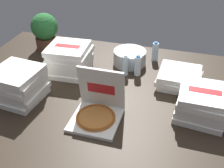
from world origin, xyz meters
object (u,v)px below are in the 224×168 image
object	(u,v)px
pizza_stack_center_near	(70,59)
open_pizza_box	(97,109)
pizza_stack_left_far	(203,104)
pizza_stack_left_mid	(180,78)
water_bottle_1	(125,65)
water_bottle_0	(138,66)
water_bottle_2	(155,52)
ice_bucket	(129,57)
pizza_stack_right_near	(18,84)
potted_plant	(45,30)

from	to	relation	value
pizza_stack_center_near	open_pizza_box	bearing A→B (deg)	-50.47
pizza_stack_left_far	pizza_stack_left_mid	bearing A→B (deg)	116.19
pizza_stack_center_near	water_bottle_1	distance (m)	0.57
open_pizza_box	water_bottle_0	xyz separation A→B (m)	(0.18, 0.74, 0.02)
pizza_stack_left_mid	water_bottle_1	xyz separation A→B (m)	(-0.55, 0.04, 0.03)
pizza_stack_center_near	water_bottle_2	world-z (taller)	pizza_stack_center_near
water_bottle_0	water_bottle_2	size ratio (longest dim) A/B	1.00
ice_bucket	pizza_stack_right_near	bearing A→B (deg)	-132.07
pizza_stack_left_far	water_bottle_2	size ratio (longest dim) A/B	2.02
pizza_stack_center_near	pizza_stack_left_mid	size ratio (longest dim) A/B	0.97
pizza_stack_left_mid	ice_bucket	distance (m)	0.62
pizza_stack_right_near	water_bottle_2	size ratio (longest dim) A/B	1.97
open_pizza_box	pizza_stack_center_near	size ratio (longest dim) A/B	0.96
open_pizza_box	pizza_stack_center_near	world-z (taller)	open_pizza_box
open_pizza_box	pizza_stack_center_near	xyz separation A→B (m)	(-0.50, 0.60, 0.06)
ice_bucket	open_pizza_box	bearing A→B (deg)	-92.88
pizza_stack_center_near	water_bottle_2	size ratio (longest dim) A/B	1.94
pizza_stack_left_mid	potted_plant	world-z (taller)	potted_plant
pizza_stack_left_far	pizza_stack_right_near	bearing A→B (deg)	-172.81
pizza_stack_left_far	water_bottle_0	distance (m)	0.79
water_bottle_2	pizza_stack_left_mid	bearing A→B (deg)	-54.78
water_bottle_1	water_bottle_2	bearing A→B (deg)	57.45
pizza_stack_center_near	potted_plant	bearing A→B (deg)	138.35
pizza_stack_center_near	potted_plant	distance (m)	0.67
pizza_stack_right_near	water_bottle_1	size ratio (longest dim) A/B	1.97
open_pizza_box	ice_bucket	xyz separation A→B (m)	(0.05, 0.94, -0.01)
pizza_stack_left_far	water_bottle_0	bearing A→B (deg)	142.39
pizza_stack_right_near	water_bottle_1	bearing A→B (deg)	39.10
open_pizza_box	potted_plant	xyz separation A→B (m)	(-1.00, 1.05, 0.14)
open_pizza_box	water_bottle_0	size ratio (longest dim) A/B	1.86
water_bottle_0	potted_plant	xyz separation A→B (m)	(-1.18, 0.31, 0.12)
water_bottle_1	potted_plant	xyz separation A→B (m)	(-1.05, 0.33, 0.12)
open_pizza_box	ice_bucket	bearing A→B (deg)	87.12
pizza_stack_left_mid	pizza_stack_left_far	bearing A→B (deg)	-63.81
open_pizza_box	water_bottle_2	bearing A→B (deg)	74.65
open_pizza_box	pizza_stack_left_mid	xyz separation A→B (m)	(0.60, 0.67, -0.01)
pizza_stack_left_mid	water_bottle_0	bearing A→B (deg)	170.57
open_pizza_box	water_bottle_1	xyz separation A→B (m)	(0.06, 0.71, 0.02)
pizza_stack_right_near	potted_plant	size ratio (longest dim) A/B	1.01
pizza_stack_left_mid	pizza_stack_right_near	distance (m)	1.48
pizza_stack_center_near	water_bottle_0	world-z (taller)	pizza_stack_center_near
water_bottle_0	ice_bucket	bearing A→B (deg)	123.20
ice_bucket	water_bottle_0	size ratio (longest dim) A/B	1.60
pizza_stack_left_far	pizza_stack_left_mid	xyz separation A→B (m)	(-0.20, 0.41, -0.05)
water_bottle_1	potted_plant	world-z (taller)	potted_plant
water_bottle_1	water_bottle_2	xyz separation A→B (m)	(0.24, 0.38, 0.00)
pizza_stack_left_far	water_bottle_1	size ratio (longest dim) A/B	2.02
water_bottle_0	water_bottle_1	world-z (taller)	same
ice_bucket	potted_plant	xyz separation A→B (m)	(-1.04, 0.11, 0.15)
open_pizza_box	pizza_stack_left_mid	bearing A→B (deg)	48.00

